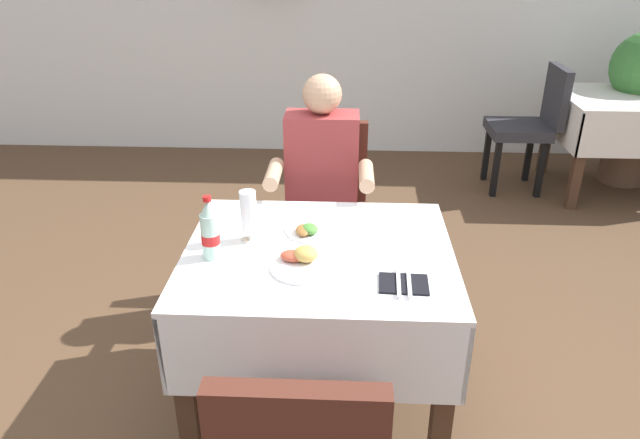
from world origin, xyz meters
TOP-DOWN VIEW (x-y plane):
  - ground_plane at (0.00, 0.00)m, footprint 11.00×11.00m
  - main_dining_table at (0.14, 0.10)m, footprint 1.03×0.89m
  - chair_far_diner_seat at (0.14, 0.94)m, footprint 0.44×0.50m
  - seated_diner_far at (0.11, 0.83)m, footprint 0.50×0.46m
  - plate_near_camera at (0.08, -0.02)m, footprint 0.23×0.23m
  - plate_far_diner at (0.10, 0.25)m, footprint 0.25×0.25m
  - beer_glass_left at (-0.14, 0.17)m, footprint 0.07×0.07m
  - cola_bottle_primary at (-0.26, 0.03)m, footprint 0.07×0.07m
  - napkin_cutlery_set at (0.44, -0.13)m, footprint 0.18×0.19m
  - background_dining_table at (2.34, 2.57)m, footprint 0.96×0.86m
  - background_chair_left at (1.65, 2.57)m, footprint 0.50×0.44m
  - background_table_tumbler at (2.41, 2.63)m, footprint 0.06×0.06m

SIDE VIEW (x-z plane):
  - ground_plane at x=0.00m, z-range 0.00..0.00m
  - chair_far_diner_seat at x=0.14m, z-range 0.07..1.04m
  - background_chair_left at x=1.65m, z-range 0.07..1.04m
  - background_dining_table at x=2.34m, z-range 0.19..0.95m
  - main_dining_table at x=0.14m, z-range 0.20..0.96m
  - seated_diner_far at x=0.11m, z-range 0.08..1.34m
  - napkin_cutlery_set at x=0.44m, z-range 0.76..0.77m
  - plate_far_diner at x=0.10m, z-range 0.75..0.79m
  - plate_near_camera at x=0.08m, z-range 0.75..0.81m
  - background_table_tumbler at x=2.41m, z-range 0.76..0.87m
  - cola_bottle_primary at x=-0.26m, z-range 0.74..0.99m
  - beer_glass_left at x=-0.14m, z-range 0.77..0.98m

